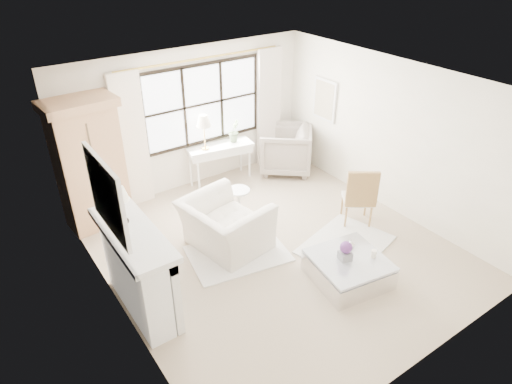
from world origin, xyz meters
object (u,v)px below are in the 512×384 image
Objects in this scene: club_armchair at (225,225)px; console_table at (221,163)px; coffee_table at (348,269)px; armoire at (89,164)px.

console_table is at bearing -38.57° from club_armchair.
armoire is at bearing 133.58° from coffee_table.
club_armchair reaches higher than coffee_table.
console_table is (2.52, 0.06, -0.74)m from armoire.
console_table reaches higher than coffee_table.
armoire reaches higher than club_armchair.
club_armchair is 2.01m from coffee_table.
console_table is 3.66m from coffee_table.
console_table is 1.19× the size of coffee_table.
coffee_table is (1.05, -1.71, -0.23)m from club_armchair.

